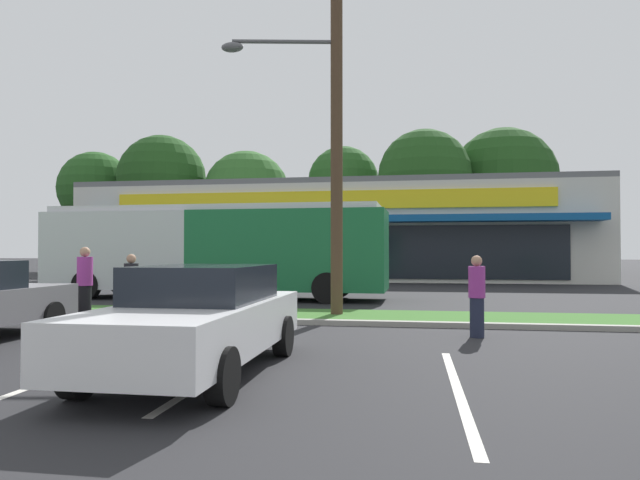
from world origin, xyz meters
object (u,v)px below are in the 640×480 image
at_px(city_bus, 215,249).
at_px(car_0, 199,318).
at_px(pedestrian_by_pole, 477,296).
at_px(utility_pole, 331,112).
at_px(pedestrian_mid, 131,289).
at_px(pedestrian_near_bench, 85,284).

height_order(city_bus, car_0, city_bus).
xyz_separation_m(city_bus, pedestrian_by_pole, (8.09, -7.68, -0.97)).
relative_size(city_bus, pedestrian_by_pole, 7.64).
bearing_deg(car_0, city_bus, -161.10).
bearing_deg(city_bus, car_0, 109.96).
bearing_deg(city_bus, utility_pole, 134.39).
bearing_deg(pedestrian_mid, pedestrian_by_pole, 20.54).
height_order(utility_pole, car_0, utility_pole).
height_order(city_bus, pedestrian_mid, city_bus).
distance_m(utility_pole, pedestrian_near_bench, 7.24).
relative_size(utility_pole, city_bus, 0.79).
distance_m(car_0, pedestrian_by_pole, 5.68).
distance_m(pedestrian_near_bench, pedestrian_by_pole, 8.94).
bearing_deg(pedestrian_mid, car_0, -27.06).
xyz_separation_m(pedestrian_by_pole, pedestrian_mid, (-7.60, 0.76, 0.01)).
bearing_deg(car_0, pedestrian_by_pole, 133.36).
height_order(car_0, pedestrian_mid, pedestrian_mid).
height_order(utility_pole, pedestrian_by_pole, utility_pole).
bearing_deg(pedestrian_mid, city_bus, 120.31).
relative_size(pedestrian_near_bench, pedestrian_mid, 1.10).
height_order(pedestrian_near_bench, pedestrian_by_pole, pedestrian_near_bench).
bearing_deg(utility_pole, car_0, -97.99).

